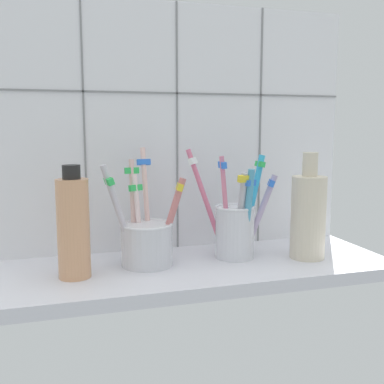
{
  "coord_description": "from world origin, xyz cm",
  "views": [
    {
      "loc": [
        -20.84,
        -67.9,
        23.93
      ],
      "look_at": [
        0.0,
        1.76,
        13.44
      ],
      "focal_mm": 42.84,
      "sensor_mm": 36.0,
      "label": 1
    }
  ],
  "objects_px": {
    "toothbrush_cup_left": "(146,239)",
    "ceramic_vase": "(308,215)",
    "toothbrush_cup_right": "(236,226)",
    "soap_bottle": "(73,226)"
  },
  "relations": [
    {
      "from": "ceramic_vase",
      "to": "toothbrush_cup_right",
      "type": "bearing_deg",
      "value": 162.72
    },
    {
      "from": "ceramic_vase",
      "to": "soap_bottle",
      "type": "height_order",
      "value": "ceramic_vase"
    },
    {
      "from": "toothbrush_cup_left",
      "to": "ceramic_vase",
      "type": "distance_m",
      "value": 0.27
    },
    {
      "from": "ceramic_vase",
      "to": "toothbrush_cup_left",
      "type": "bearing_deg",
      "value": 171.81
    },
    {
      "from": "toothbrush_cup_left",
      "to": "toothbrush_cup_right",
      "type": "distance_m",
      "value": 0.15
    },
    {
      "from": "toothbrush_cup_right",
      "to": "soap_bottle",
      "type": "bearing_deg",
      "value": -174.14
    },
    {
      "from": "toothbrush_cup_left",
      "to": "ceramic_vase",
      "type": "height_order",
      "value": "toothbrush_cup_left"
    },
    {
      "from": "toothbrush_cup_right",
      "to": "soap_bottle",
      "type": "xyz_separation_m",
      "value": [
        -0.26,
        -0.03,
        0.02
      ]
    },
    {
      "from": "toothbrush_cup_left",
      "to": "soap_bottle",
      "type": "bearing_deg",
      "value": -165.16
    },
    {
      "from": "toothbrush_cup_left",
      "to": "ceramic_vase",
      "type": "bearing_deg",
      "value": -8.19
    }
  ]
}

